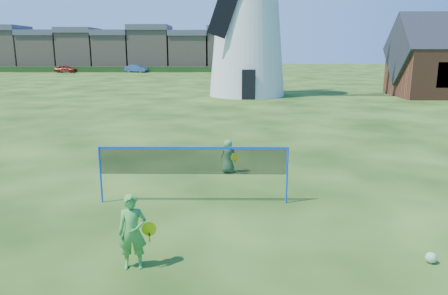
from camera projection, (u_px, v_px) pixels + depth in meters
ground at (216, 207)px, 11.17m from camera, size 220.00×220.00×0.00m
windmill at (248, 14)px, 36.36m from camera, size 15.95×6.64×20.79m
badminton_net at (193, 162)px, 11.27m from camera, size 5.05×0.05×1.55m
player_girl at (133, 232)px, 7.93m from camera, size 0.71×0.42×1.46m
player_boy at (228, 156)px, 14.17m from camera, size 0.66×0.46×1.14m
play_ball at (431, 258)px, 8.24m from camera, size 0.22×0.22×0.22m
terraced_houses at (98, 49)px, 80.62m from camera, size 55.65×8.40×8.37m
hedge at (103, 69)px, 75.55m from camera, size 62.00×0.80×1.00m
car_left at (66, 69)px, 73.35m from camera, size 3.98×1.91×1.31m
car_right at (136, 69)px, 74.72m from camera, size 4.22×2.49×1.31m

